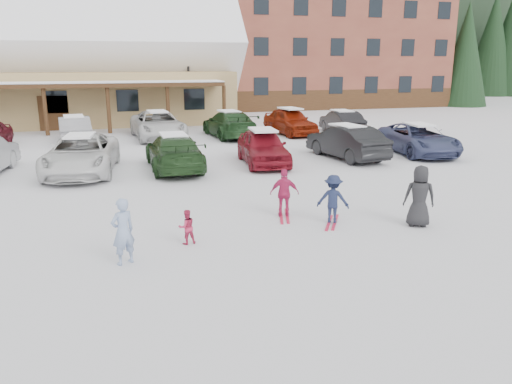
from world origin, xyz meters
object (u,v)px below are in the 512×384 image
object	(u,v)px
parked_car_9	(75,130)
parked_car_10	(158,125)
bystander_dark	(419,196)
parked_car_2	(81,154)
lamp_post	(189,75)
toddler_red	(187,227)
parked_car_4	(263,147)
child_magenta	(285,193)
parked_car_3	(174,152)
parked_car_5	(347,142)
alpine_hotel	(293,16)
parked_car_11	(229,124)
day_lodge	(27,66)
adult_skier	(123,231)
parked_car_6	(418,139)
child_navy	(333,199)
parked_car_13	(342,122)
parked_car_12	(290,121)

from	to	relation	value
parked_car_9	parked_car_10	size ratio (longest dim) A/B	0.78
bystander_dark	parked_car_2	distance (m)	13.01
lamp_post	toddler_red	xyz separation A→B (m)	(-3.54, -24.47, -2.93)
bystander_dark	parked_car_4	size ratio (longest dim) A/B	0.38
toddler_red	parked_car_9	size ratio (longest dim) A/B	0.19
lamp_post	parked_car_10	distance (m)	8.08
toddler_red	child_magenta	size ratio (longest dim) A/B	0.62
parked_car_3	parked_car_5	xyz separation A→B (m)	(7.84, 0.35, 0.03)
alpine_hotel	parked_car_2	world-z (taller)	alpine_hotel
alpine_hotel	parked_car_11	size ratio (longest dim) A/B	6.02
parked_car_3	parked_car_10	world-z (taller)	parked_car_10
parked_car_4	day_lodge	bearing A→B (deg)	126.26
parked_car_2	parked_car_11	distance (m)	11.08
adult_skier	parked_car_10	bearing A→B (deg)	-125.72
parked_car_6	parked_car_10	size ratio (longest dim) A/B	0.90
child_navy	parked_car_6	size ratio (longest dim) A/B	0.27
parked_car_13	parked_car_6	bearing A→B (deg)	97.26
alpine_hotel	toddler_red	xyz separation A→B (m)	(-15.90, -37.68, -8.20)
child_navy	parked_car_6	bearing A→B (deg)	-104.07
day_lodge	parked_car_11	bearing A→B (deg)	-41.34
lamp_post	parked_car_6	bearing A→B (deg)	-59.94
child_navy	parked_car_11	distance (m)	16.41
parked_car_4	parked_car_12	xyz separation A→B (m)	(4.10, 8.24, 0.04)
alpine_hotel	parked_car_10	world-z (taller)	alpine_hotel
alpine_hotel	parked_car_10	bearing A→B (deg)	-126.76
parked_car_4	parked_car_12	size ratio (longest dim) A/B	0.95
lamp_post	toddler_red	distance (m)	24.90
adult_skier	parked_car_9	xyz separation A→B (m)	(-2.25, 17.88, -0.02)
child_magenta	parked_car_4	xyz separation A→B (m)	(1.50, 7.38, 0.05)
bystander_dark	parked_car_4	distance (m)	9.29
day_lodge	parked_car_12	bearing A→B (deg)	-33.50
adult_skier	parked_car_3	size ratio (longest dim) A/B	0.30
day_lodge	parked_car_11	xyz separation A→B (m)	(12.15, -10.69, -3.18)
parked_car_13	alpine_hotel	bearing A→B (deg)	-98.45
child_navy	parked_car_3	bearing A→B (deg)	-38.05
day_lodge	lamp_post	size ratio (longest dim) A/B	4.91
toddler_red	parked_car_9	xyz separation A→B (m)	(-3.75, 17.01, 0.30)
parked_car_5	parked_car_12	bearing A→B (deg)	-99.94
alpine_hotel	parked_car_2	size ratio (longest dim) A/B	5.75
toddler_red	parked_car_5	size ratio (longest dim) A/B	0.19
parked_car_4	parked_car_6	distance (m)	7.87
day_lodge	parked_car_12	world-z (taller)	day_lodge
bystander_dark	parked_car_4	bearing A→B (deg)	-54.88
parked_car_6	parked_car_2	bearing A→B (deg)	-173.86
child_magenta	parked_car_10	world-z (taller)	parked_car_10
parked_car_4	parked_car_10	bearing A→B (deg)	117.83
parked_car_2	parked_car_9	size ratio (longest dim) A/B	1.23
parked_car_9	parked_car_13	bearing A→B (deg)	171.78
adult_skier	parked_car_4	distance (m)	11.40
parked_car_3	parked_car_5	bearing A→B (deg)	-178.89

